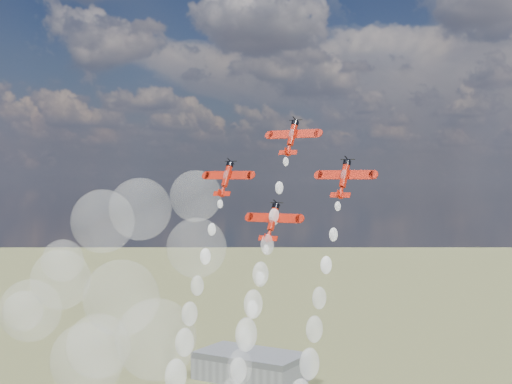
{
  "coord_description": "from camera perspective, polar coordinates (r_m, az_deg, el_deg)",
  "views": [
    {
      "loc": [
        54.9,
        -108.51,
        95.21
      ],
      "look_at": [
        -17.26,
        12.53,
        92.78
      ],
      "focal_mm": 50.0,
      "sensor_mm": 36.0,
      "label": 1
    }
  ],
  "objects": [
    {
      "name": "hangar",
      "position": [
        348.85,
        -0.42,
        -13.74
      ],
      "size": [
        50.0,
        28.0,
        13.0
      ],
      "color": "gray",
      "rests_on": "ground"
    },
    {
      "name": "plane_right",
      "position": [
        132.14,
        7.06,
        1.15
      ],
      "size": [
        11.01,
        5.46,
        7.33
      ],
      "rotation": [
        1.12,
        0.0,
        0.0
      ],
      "color": "red",
      "rests_on": "ground"
    },
    {
      "name": "plane_slot",
      "position": [
        134.65,
        1.32,
        -2.33
      ],
      "size": [
        11.01,
        5.46,
        7.33
      ],
      "rotation": [
        1.12,
        0.0,
        0.0
      ],
      "color": "red",
      "rests_on": "ground"
    },
    {
      "name": "drifted_smoke_cloud",
      "position": [
        183.2,
        -11.86,
        -8.23
      ],
      "size": [
        66.19,
        30.94,
        55.92
      ],
      "color": "white",
      "rests_on": "ground"
    },
    {
      "name": "plane_lead",
      "position": [
        141.58,
        2.89,
        4.45
      ],
      "size": [
        11.01,
        5.46,
        7.33
      ],
      "rotation": [
        1.12,
        0.0,
        0.0
      ],
      "color": "red",
      "rests_on": "ground"
    },
    {
      "name": "plane_left",
      "position": [
        144.52,
        -2.39,
        1.14
      ],
      "size": [
        11.01,
        5.46,
        7.33
      ],
      "rotation": [
        1.12,
        0.0,
        0.0
      ],
      "color": "red",
      "rests_on": "ground"
    }
  ]
}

